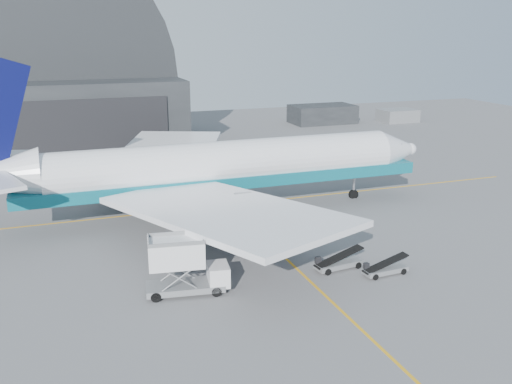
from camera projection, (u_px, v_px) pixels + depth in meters
name	position (u px, v px, depth m)	size (l,w,h in m)	color
ground	(296.00, 268.00, 50.27)	(200.00, 200.00, 0.00)	#565659
taxi_lines	(249.00, 224.00, 61.72)	(80.00, 42.12, 0.02)	orange
hangar	(31.00, 93.00, 99.18)	(50.00, 28.30, 28.00)	black
distant_bldg_a	(322.00, 123.00, 127.77)	(14.00, 8.00, 4.00)	black
distant_bldg_b	(397.00, 122.00, 129.70)	(8.00, 6.00, 2.80)	slate
airliner	(208.00, 168.00, 63.53)	(54.69, 53.03, 19.19)	white
catering_truck	(184.00, 267.00, 44.93)	(6.84, 3.33, 4.51)	slate
pushback_tug	(258.00, 220.00, 60.63)	(5.00, 3.63, 2.09)	black
belt_loader_a	(338.00, 263.00, 50.00)	(4.74, 2.06, 1.78)	slate
belt_loader_b	(385.00, 269.00, 48.90)	(4.29, 1.72, 1.62)	slate
traffic_cone	(235.00, 240.00, 56.23)	(0.38, 0.38, 0.54)	#F03B07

